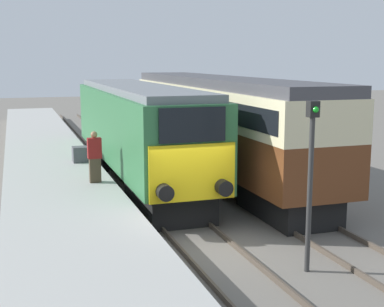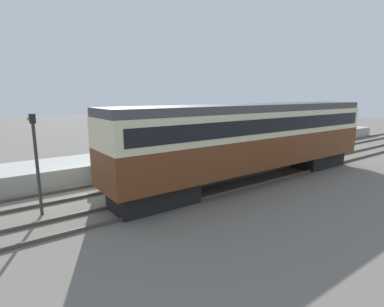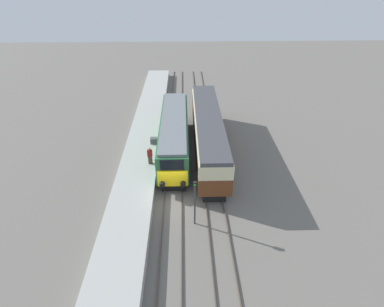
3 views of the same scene
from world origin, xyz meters
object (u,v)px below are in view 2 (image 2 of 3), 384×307
at_px(passenger_carriage, 254,136).
at_px(luggage_crate, 196,145).
at_px(signal_post, 36,156).
at_px(person_on_platform, 148,142).
at_px(locomotive, 212,135).

distance_m(passenger_carriage, luggage_crate, 5.70).
bearing_deg(signal_post, person_on_platform, 119.53).
xyz_separation_m(person_on_platform, signal_post, (3.86, -6.82, 0.61)).
relative_size(locomotive, passenger_carriage, 0.85).
height_order(locomotive, signal_post, signal_post).
bearing_deg(locomotive, luggage_crate, 170.12).
xyz_separation_m(locomotive, luggage_crate, (-2.14, 0.37, -0.96)).
distance_m(person_on_platform, luggage_crate, 3.76).
bearing_deg(person_on_platform, passenger_carriage, 31.43).
bearing_deg(locomotive, passenger_carriage, 0.79).
xyz_separation_m(passenger_carriage, signal_post, (-1.70, -10.22, -0.15)).
bearing_deg(signal_post, passenger_carriage, 80.56).
distance_m(locomotive, person_on_platform, 4.01).
bearing_deg(person_on_platform, locomotive, 57.16).
bearing_deg(luggage_crate, signal_post, -70.00).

